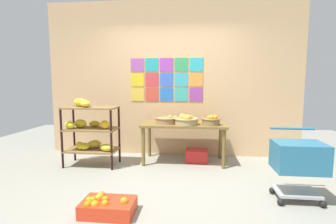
{
  "coord_description": "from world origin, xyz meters",
  "views": [
    {
      "loc": [
        0.44,
        -3.15,
        1.36
      ],
      "look_at": [
        0.04,
        0.55,
        0.94
      ],
      "focal_mm": 26.33,
      "sensor_mm": 36.0,
      "label": 1
    }
  ],
  "objects": [
    {
      "name": "banana_shelf_unit",
      "position": [
        -1.29,
        0.73,
        0.61
      ],
      "size": [
        0.88,
        0.46,
        1.12
      ],
      "color": "black",
      "rests_on": "ground"
    },
    {
      "name": "produce_crate_under_table",
      "position": [
        0.49,
        1.09,
        0.11
      ],
      "size": [
        0.38,
        0.29,
        0.21
      ],
      "primitive_type": "cube",
      "color": "red",
      "rests_on": "ground"
    },
    {
      "name": "fruit_basket_left",
      "position": [
        0.31,
        0.9,
        0.76
      ],
      "size": [
        0.41,
        0.41,
        0.18
      ],
      "color": "tan",
      "rests_on": "display_table"
    },
    {
      "name": "fruit_basket_back_left",
      "position": [
        -0.03,
        1.01,
        0.75
      ],
      "size": [
        0.41,
        0.41,
        0.14
      ],
      "color": "#9C754F",
      "rests_on": "display_table"
    },
    {
      "name": "orange_crate_foreground",
      "position": [
        -0.46,
        -0.78,
        0.09
      ],
      "size": [
        0.55,
        0.34,
        0.21
      ],
      "color": "red",
      "rests_on": "ground"
    },
    {
      "name": "ground",
      "position": [
        0.0,
        0.0,
        0.0
      ],
      "size": [
        9.01,
        9.01,
        0.0
      ],
      "primitive_type": "plane",
      "color": "gray"
    },
    {
      "name": "shopping_cart",
      "position": [
        1.65,
        -0.24,
        0.49
      ],
      "size": [
        0.55,
        0.45,
        0.83
      ],
      "rotation": [
        0.0,
        0.0,
        -0.21
      ],
      "color": "black",
      "rests_on": "ground"
    },
    {
      "name": "fruit_basket_back_right",
      "position": [
        0.72,
        0.94,
        0.76
      ],
      "size": [
        0.31,
        0.31,
        0.17
      ],
      "color": "olive",
      "rests_on": "display_table"
    },
    {
      "name": "display_table",
      "position": [
        0.26,
        1.06,
        0.6
      ],
      "size": [
        1.44,
        0.68,
        0.69
      ],
      "color": "brown",
      "rests_on": "ground"
    },
    {
      "name": "back_wall_with_art",
      "position": [
        -0.0,
        1.54,
        1.46
      ],
      "size": [
        4.8,
        0.07,
        2.91
      ],
      "color": "tan",
      "rests_on": "ground"
    }
  ]
}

